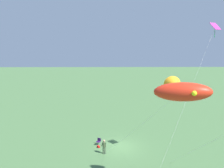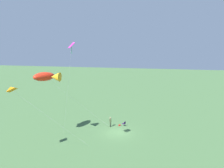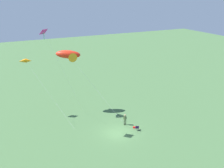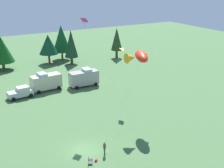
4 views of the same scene
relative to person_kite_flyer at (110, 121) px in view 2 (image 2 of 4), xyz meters
The scene contains 7 objects.
ground_plane 2.82m from the person_kite_flyer, 127.78° to the left, with size 160.00×160.00×0.00m, color #446A3C.
person_kite_flyer is the anchor object (origin of this frame).
folding_chair 2.47m from the person_kite_flyer, 162.28° to the right, with size 0.64×0.64×0.82m.
backpack_on_grass 1.90m from the person_kite_flyer, 154.02° to the right, with size 0.32×0.22×0.22m, color red.
kite_large_fish 13.15m from the person_kite_flyer, 33.72° to the left, with size 10.08×7.70×10.28m.
kite_diamond_rainbow 16.34m from the person_kite_flyer, 74.21° to the left, with size 4.71×6.84×14.49m.
kite_delta_orange 17.47m from the person_kite_flyer, 50.38° to the left, with size 8.67×5.49×9.47m.
Camera 2 is at (-4.77, 32.74, 14.86)m, focal length 35.00 mm.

